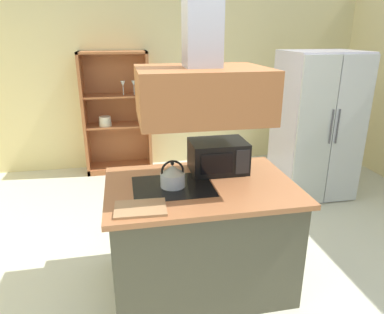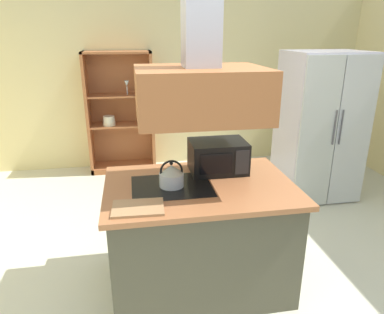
{
  "view_description": "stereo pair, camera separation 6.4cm",
  "coord_description": "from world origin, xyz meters",
  "px_view_note": "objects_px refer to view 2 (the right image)",
  "views": [
    {
      "loc": [
        -0.73,
        -2.46,
        2.01
      ],
      "look_at": [
        -0.18,
        0.33,
        1.0
      ],
      "focal_mm": 33.1,
      "sensor_mm": 36.0,
      "label": 1
    },
    {
      "loc": [
        -0.67,
        -2.47,
        2.01
      ],
      "look_at": [
        -0.18,
        0.33,
        1.0
      ],
      "focal_mm": 33.1,
      "sensor_mm": 36.0,
      "label": 2
    }
  ],
  "objects_px": {
    "dish_cabinet": "(121,119)",
    "kettle": "(171,175)",
    "cutting_board": "(138,208)",
    "refrigerator": "(320,126)",
    "microwave": "(218,156)"
  },
  "relations": [
    {
      "from": "kettle",
      "to": "cutting_board",
      "type": "relative_size",
      "value": 0.61
    },
    {
      "from": "refrigerator",
      "to": "cutting_board",
      "type": "xyz_separation_m",
      "value": [
        -2.28,
        -1.79,
        0.01
      ]
    },
    {
      "from": "kettle",
      "to": "microwave",
      "type": "height_order",
      "value": "microwave"
    },
    {
      "from": "refrigerator",
      "to": "kettle",
      "type": "relative_size",
      "value": 8.64
    },
    {
      "from": "dish_cabinet",
      "to": "kettle",
      "type": "relative_size",
      "value": 8.41
    },
    {
      "from": "refrigerator",
      "to": "cutting_board",
      "type": "bearing_deg",
      "value": -141.76
    },
    {
      "from": "dish_cabinet",
      "to": "kettle",
      "type": "xyz_separation_m",
      "value": [
        0.43,
        -2.8,
        0.21
      ]
    },
    {
      "from": "refrigerator",
      "to": "microwave",
      "type": "height_order",
      "value": "refrigerator"
    },
    {
      "from": "kettle",
      "to": "cutting_board",
      "type": "bearing_deg",
      "value": -128.87
    },
    {
      "from": "cutting_board",
      "to": "microwave",
      "type": "bearing_deg",
      "value": 40.06
    },
    {
      "from": "cutting_board",
      "to": "microwave",
      "type": "height_order",
      "value": "microwave"
    },
    {
      "from": "kettle",
      "to": "cutting_board",
      "type": "height_order",
      "value": "kettle"
    },
    {
      "from": "refrigerator",
      "to": "dish_cabinet",
      "type": "bearing_deg",
      "value": 151.39
    },
    {
      "from": "refrigerator",
      "to": "cutting_board",
      "type": "relative_size",
      "value": 5.29
    },
    {
      "from": "kettle",
      "to": "cutting_board",
      "type": "distance_m",
      "value": 0.43
    }
  ]
}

